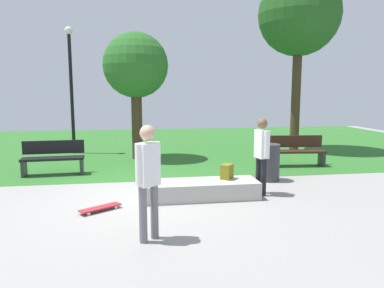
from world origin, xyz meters
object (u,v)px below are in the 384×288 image
trash_bin (269,162)px  concrete_ledge (199,190)px  park_bench_near_path (53,157)px  skateboard_by_ledge (100,208)px  tree_broad_elm (136,67)px  backpack_on_ledge (227,172)px  park_bench_center_lawn (297,150)px  skater_watching (262,151)px  tree_tall_oak (299,16)px  lamp_post (71,78)px  skater_performing_trick (148,174)px

trash_bin → concrete_ledge: bearing=-148.1°
trash_bin → park_bench_near_path: bearing=164.6°
skateboard_by_ledge → tree_broad_elm: tree_broad_elm is taller
skateboard_by_ledge → park_bench_near_path: bearing=114.8°
backpack_on_ledge → park_bench_center_lawn: 3.97m
park_bench_center_lawn → park_bench_near_path: bearing=-179.2°
park_bench_near_path → backpack_on_ledge: bearing=-32.5°
park_bench_near_path → park_bench_center_lawn: (7.02, 0.10, 0.00)m
park_bench_center_lawn → trash_bin: bearing=-133.0°
skater_watching → trash_bin: size_ratio=1.79×
skateboard_by_ledge → park_bench_center_lawn: (5.48, 3.42, 0.42)m
tree_tall_oak → lamp_post: tree_tall_oak is taller
park_bench_near_path → lamp_post: bearing=90.5°
skater_performing_trick → skater_watching: skater_performing_trick is taller
concrete_ledge → skater_performing_trick: (-1.12, -2.05, 0.85)m
park_bench_center_lawn → tree_broad_elm: bearing=157.7°
concrete_ledge → backpack_on_ledge: backpack_on_ledge is taller
skater_performing_trick → skateboard_by_ledge: (-0.86, 1.49, -0.96)m
concrete_ledge → skater_watching: bearing=2.8°
backpack_on_ledge → tree_broad_elm: 5.64m
tree_broad_elm → trash_bin: (3.26, -3.57, -2.56)m
concrete_ledge → park_bench_center_lawn: size_ratio=1.52×
backpack_on_ledge → park_bench_near_path: 4.91m
skater_watching → park_bench_near_path: (-4.89, 2.69, -0.49)m
backpack_on_ledge → tree_tall_oak: size_ratio=0.05×
concrete_ledge → backpack_on_ledge: bearing=10.6°
skateboard_by_ledge → tree_broad_elm: size_ratio=0.19×
skater_watching → park_bench_near_path: skater_watching is taller
tree_tall_oak → skater_watching: bearing=-120.5°
backpack_on_ledge → skater_performing_trick: size_ratio=0.18×
lamp_post → trash_bin: size_ratio=4.82×
skater_performing_trick → skateboard_by_ledge: bearing=119.9°
tree_tall_oak → skateboard_by_ledge: bearing=-136.8°
park_bench_near_path → skater_watching: bearing=-28.8°
skater_performing_trick → trash_bin: 4.57m
park_bench_near_path → lamp_post: 4.13m
skater_performing_trick → skateboard_by_ledge: size_ratio=2.25×
concrete_ledge → park_bench_center_lawn: 4.53m
backpack_on_ledge → skater_watching: skater_watching is taller
skater_performing_trick → park_bench_center_lawn: bearing=46.7°
concrete_ledge → skateboard_by_ledge: bearing=-164.3°
backpack_on_ledge → skater_watching: bearing=122.9°
tree_broad_elm → trash_bin: 5.47m
concrete_ledge → trash_bin: size_ratio=2.67×
tree_tall_oak → lamp_post: (-8.23, 0.55, -2.27)m
tree_broad_elm → lamp_post: lamp_post is taller
concrete_ledge → trash_bin: bearing=31.9°
backpack_on_ledge → park_bench_center_lawn: park_bench_center_lawn is taller
park_bench_center_lawn → tree_broad_elm: (-4.76, 1.95, 2.54)m
skateboard_by_ledge → tree_tall_oak: tree_tall_oak is taller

